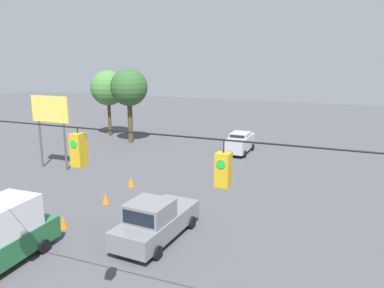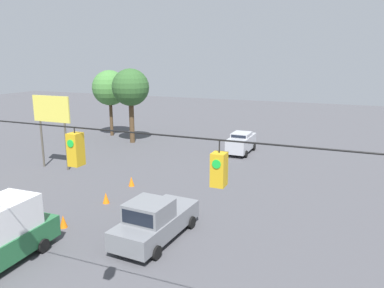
{
  "view_description": "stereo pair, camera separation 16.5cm",
  "coord_description": "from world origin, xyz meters",
  "px_view_note": "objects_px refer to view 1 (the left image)",
  "views": [
    {
      "loc": [
        -6.38,
        5.86,
        8.68
      ],
      "look_at": [
        1.16,
        -12.77,
        4.0
      ],
      "focal_mm": 35.0,
      "sensor_mm": 36.0,
      "label": 1
    },
    {
      "loc": [
        -6.53,
        5.8,
        8.68
      ],
      "look_at": [
        1.16,
        -12.77,
        4.0
      ],
      "focal_mm": 35.0,
      "sensor_mm": 36.0,
      "label": 2
    }
  ],
  "objects_px": {
    "tree_horizon_left": "(129,88)",
    "traffic_cone_nearest": "(9,251)",
    "pickup_truck_grey_withflow_mid": "(155,221)",
    "traffic_cone_second": "(63,222)",
    "overhead_signal_span": "(81,206)",
    "traffic_cone_fourth": "(131,181)",
    "roadside_billboard": "(50,116)",
    "traffic_cone_third": "(106,198)",
    "sedan_silver_withflow_deep": "(240,142)",
    "tree_horizon_right": "(108,88)"
  },
  "relations": [
    {
      "from": "pickup_truck_grey_withflow_mid",
      "to": "traffic_cone_second",
      "type": "bearing_deg",
      "value": 7.6
    },
    {
      "from": "overhead_signal_span",
      "to": "pickup_truck_grey_withflow_mid",
      "type": "bearing_deg",
      "value": -78.22
    },
    {
      "from": "traffic_cone_nearest",
      "to": "traffic_cone_second",
      "type": "xyz_separation_m",
      "value": [
        -0.14,
        -3.32,
        0.0
      ]
    },
    {
      "from": "tree_horizon_left",
      "to": "traffic_cone_second",
      "type": "bearing_deg",
      "value": 111.07
    },
    {
      "from": "traffic_cone_second",
      "to": "tree_horizon_right",
      "type": "distance_m",
      "value": 24.26
    },
    {
      "from": "pickup_truck_grey_withflow_mid",
      "to": "sedan_silver_withflow_deep",
      "type": "distance_m",
      "value": 18.05
    },
    {
      "from": "pickup_truck_grey_withflow_mid",
      "to": "traffic_cone_nearest",
      "type": "height_order",
      "value": "pickup_truck_grey_withflow_mid"
    },
    {
      "from": "roadside_billboard",
      "to": "tree_horizon_left",
      "type": "distance_m",
      "value": 10.5
    },
    {
      "from": "traffic_cone_nearest",
      "to": "roadside_billboard",
      "type": "height_order",
      "value": "roadside_billboard"
    },
    {
      "from": "overhead_signal_span",
      "to": "roadside_billboard",
      "type": "relative_size",
      "value": 4.02
    },
    {
      "from": "pickup_truck_grey_withflow_mid",
      "to": "traffic_cone_third",
      "type": "relative_size",
      "value": 8.11
    },
    {
      "from": "overhead_signal_span",
      "to": "traffic_cone_fourth",
      "type": "height_order",
      "value": "overhead_signal_span"
    },
    {
      "from": "overhead_signal_span",
      "to": "traffic_cone_third",
      "type": "relative_size",
      "value": 34.75
    },
    {
      "from": "traffic_cone_nearest",
      "to": "traffic_cone_fourth",
      "type": "xyz_separation_m",
      "value": [
        -0.02,
        -10.25,
        0.0
      ]
    },
    {
      "from": "traffic_cone_third",
      "to": "roadside_billboard",
      "type": "height_order",
      "value": "roadside_billboard"
    },
    {
      "from": "pickup_truck_grey_withflow_mid",
      "to": "traffic_cone_nearest",
      "type": "distance_m",
      "value": 6.58
    },
    {
      "from": "traffic_cone_third",
      "to": "tree_horizon_right",
      "type": "bearing_deg",
      "value": -56.71
    },
    {
      "from": "traffic_cone_third",
      "to": "traffic_cone_fourth",
      "type": "xyz_separation_m",
      "value": [
        0.22,
        -3.28,
        0.0
      ]
    },
    {
      "from": "traffic_cone_nearest",
      "to": "roadside_billboard",
      "type": "xyz_separation_m",
      "value": [
        7.84,
        -11.62,
        3.9
      ]
    },
    {
      "from": "sedan_silver_withflow_deep",
      "to": "roadside_billboard",
      "type": "height_order",
      "value": "roadside_billboard"
    },
    {
      "from": "sedan_silver_withflow_deep",
      "to": "tree_horizon_right",
      "type": "xyz_separation_m",
      "value": [
        15.68,
        -2.19,
        4.34
      ]
    },
    {
      "from": "pickup_truck_grey_withflow_mid",
      "to": "tree_horizon_right",
      "type": "bearing_deg",
      "value": -51.17
    },
    {
      "from": "tree_horizon_left",
      "to": "traffic_cone_nearest",
      "type": "bearing_deg",
      "value": 107.78
    },
    {
      "from": "overhead_signal_span",
      "to": "pickup_truck_grey_withflow_mid",
      "type": "xyz_separation_m",
      "value": [
        1.48,
        -7.08,
        -3.71
      ]
    },
    {
      "from": "traffic_cone_nearest",
      "to": "traffic_cone_second",
      "type": "relative_size",
      "value": 1.0
    },
    {
      "from": "tree_horizon_right",
      "to": "traffic_cone_nearest",
      "type": "bearing_deg",
      "value": 114.62
    },
    {
      "from": "overhead_signal_span",
      "to": "traffic_cone_nearest",
      "type": "bearing_deg",
      "value": -24.85
    },
    {
      "from": "pickup_truck_grey_withflow_mid",
      "to": "sedan_silver_withflow_deep",
      "type": "xyz_separation_m",
      "value": [
        0.6,
        -18.04,
        0.03
      ]
    },
    {
      "from": "pickup_truck_grey_withflow_mid",
      "to": "traffic_cone_nearest",
      "type": "xyz_separation_m",
      "value": [
        5.19,
        3.99,
        -0.64
      ]
    },
    {
      "from": "overhead_signal_span",
      "to": "traffic_cone_nearest",
      "type": "height_order",
      "value": "overhead_signal_span"
    },
    {
      "from": "sedan_silver_withflow_deep",
      "to": "traffic_cone_nearest",
      "type": "xyz_separation_m",
      "value": [
        4.58,
        22.04,
        -0.67
      ]
    },
    {
      "from": "roadside_billboard",
      "to": "traffic_cone_nearest",
      "type": "bearing_deg",
      "value": 124.0
    },
    {
      "from": "overhead_signal_span",
      "to": "traffic_cone_nearest",
      "type": "relative_size",
      "value": 34.75
    },
    {
      "from": "overhead_signal_span",
      "to": "tree_horizon_left",
      "type": "height_order",
      "value": "tree_horizon_left"
    },
    {
      "from": "pickup_truck_grey_withflow_mid",
      "to": "tree_horizon_left",
      "type": "distance_m",
      "value": 22.27
    },
    {
      "from": "pickup_truck_grey_withflow_mid",
      "to": "traffic_cone_nearest",
      "type": "bearing_deg",
      "value": 37.6
    },
    {
      "from": "tree_horizon_left",
      "to": "overhead_signal_span",
      "type": "bearing_deg",
      "value": 118.67
    },
    {
      "from": "traffic_cone_third",
      "to": "traffic_cone_nearest",
      "type": "bearing_deg",
      "value": 88.09
    },
    {
      "from": "pickup_truck_grey_withflow_mid",
      "to": "traffic_cone_second",
      "type": "relative_size",
      "value": 8.11
    },
    {
      "from": "sedan_silver_withflow_deep",
      "to": "traffic_cone_fourth",
      "type": "height_order",
      "value": "sedan_silver_withflow_deep"
    },
    {
      "from": "tree_horizon_right",
      "to": "sedan_silver_withflow_deep",
      "type": "bearing_deg",
      "value": 172.06
    },
    {
      "from": "tree_horizon_right",
      "to": "overhead_signal_span",
      "type": "bearing_deg",
      "value": 123.04
    },
    {
      "from": "pickup_truck_grey_withflow_mid",
      "to": "tree_horizon_left",
      "type": "relative_size",
      "value": 0.72
    },
    {
      "from": "pickup_truck_grey_withflow_mid",
      "to": "traffic_cone_fourth",
      "type": "relative_size",
      "value": 8.11
    },
    {
      "from": "tree_horizon_left",
      "to": "traffic_cone_fourth",
      "type": "bearing_deg",
      "value": 121.03
    },
    {
      "from": "pickup_truck_grey_withflow_mid",
      "to": "roadside_billboard",
      "type": "xyz_separation_m",
      "value": [
        13.02,
        -7.63,
        3.26
      ]
    },
    {
      "from": "traffic_cone_second",
      "to": "tree_horizon_left",
      "type": "relative_size",
      "value": 0.09
    },
    {
      "from": "traffic_cone_third",
      "to": "tree_horizon_left",
      "type": "distance_m",
      "value": 17.53
    },
    {
      "from": "sedan_silver_withflow_deep",
      "to": "tree_horizon_right",
      "type": "relative_size",
      "value": 0.61
    },
    {
      "from": "pickup_truck_grey_withflow_mid",
      "to": "roadside_billboard",
      "type": "height_order",
      "value": "roadside_billboard"
    }
  ]
}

